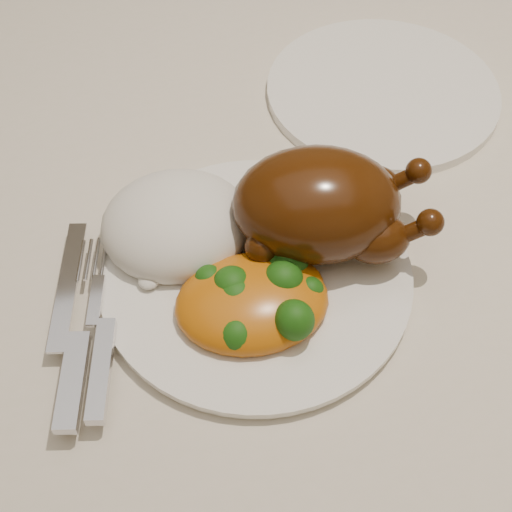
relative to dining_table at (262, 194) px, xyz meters
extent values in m
plane|color=#54351C|center=(0.00, 0.00, -0.67)|extent=(4.00, 4.00, 0.00)
cube|color=brown|center=(0.00, 0.00, 0.07)|extent=(1.60, 0.90, 0.04)
cube|color=beige|center=(0.00, 0.00, 0.10)|extent=(1.72, 1.02, 0.01)
cylinder|color=white|center=(-0.05, -0.19, 0.11)|extent=(0.33, 0.33, 0.01)
cylinder|color=white|center=(0.13, 0.02, 0.11)|extent=(0.28, 0.28, 0.01)
ellipsoid|color=#421C07|center=(0.01, -0.16, 0.15)|extent=(0.15, 0.13, 0.09)
ellipsoid|color=#421C07|center=(0.00, -0.17, 0.17)|extent=(0.07, 0.06, 0.04)
ellipsoid|color=#421C07|center=(0.05, -0.20, 0.14)|extent=(0.05, 0.04, 0.04)
sphere|color=#421C07|center=(0.09, -0.20, 0.16)|extent=(0.02, 0.02, 0.02)
ellipsoid|color=#421C07|center=(0.06, -0.14, 0.14)|extent=(0.05, 0.04, 0.04)
sphere|color=#421C07|center=(0.10, -0.15, 0.16)|extent=(0.02, 0.02, 0.02)
sphere|color=#421C07|center=(-0.04, -0.18, 0.14)|extent=(0.03, 0.03, 0.03)
sphere|color=#421C07|center=(-0.03, -0.12, 0.14)|extent=(0.03, 0.03, 0.03)
ellipsoid|color=white|center=(-0.10, -0.13, 0.13)|extent=(0.13, 0.12, 0.07)
ellipsoid|color=orange|center=(-0.06, -0.22, 0.12)|extent=(0.12, 0.10, 0.04)
ellipsoid|color=orange|center=(-0.02, -0.21, 0.12)|extent=(0.05, 0.05, 0.03)
ellipsoid|color=#143809|center=(-0.01, -0.22, 0.13)|extent=(0.02, 0.02, 0.02)
ellipsoid|color=#143809|center=(-0.09, -0.20, 0.13)|extent=(0.02, 0.02, 0.02)
ellipsoid|color=#143809|center=(-0.07, -0.21, 0.13)|extent=(0.03, 0.03, 0.03)
ellipsoid|color=#143809|center=(-0.09, -0.22, 0.12)|extent=(0.03, 0.03, 0.02)
ellipsoid|color=#143809|center=(-0.03, -0.19, 0.13)|extent=(0.03, 0.03, 0.03)
ellipsoid|color=#143809|center=(-0.03, -0.25, 0.13)|extent=(0.03, 0.03, 0.03)
ellipsoid|color=#143809|center=(-0.03, -0.25, 0.13)|extent=(0.03, 0.03, 0.03)
ellipsoid|color=#143809|center=(-0.07, -0.25, 0.12)|extent=(0.03, 0.03, 0.03)
ellipsoid|color=#143809|center=(-0.03, -0.21, 0.13)|extent=(0.03, 0.03, 0.03)
ellipsoid|color=#143809|center=(-0.02, -0.19, 0.13)|extent=(0.03, 0.03, 0.03)
ellipsoid|color=#143809|center=(-0.07, -0.22, 0.13)|extent=(0.03, 0.03, 0.03)
cube|color=#BCBCC3|center=(-0.19, -0.17, 0.12)|extent=(0.04, 0.13, 0.00)
cube|color=#BCBCC3|center=(-0.19, -0.26, 0.12)|extent=(0.03, 0.08, 0.01)
cube|color=#BCBCC3|center=(-0.17, -0.25, 0.12)|extent=(0.03, 0.08, 0.01)
cube|color=#BCBCC3|center=(-0.17, -0.17, 0.12)|extent=(0.03, 0.09, 0.00)
camera|label=1|loc=(-0.12, -0.52, 0.58)|focal=50.00mm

